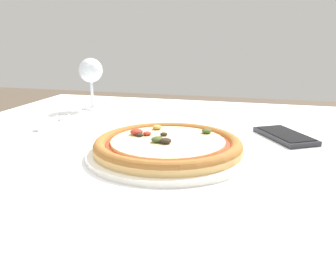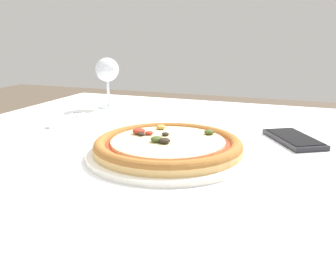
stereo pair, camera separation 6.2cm
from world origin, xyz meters
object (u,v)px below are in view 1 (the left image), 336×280
object	(u,v)px
fork	(52,122)
cell_phone	(285,136)
wine_glass_far_left	(91,72)
dining_table	(219,187)
pizza_plate	(168,147)

from	to	relation	value
fork	cell_phone	distance (m)	0.55
cell_phone	wine_glass_far_left	bearing A→B (deg)	160.68
dining_table	fork	distance (m)	0.44
wine_glass_far_left	dining_table	bearing A→B (deg)	-33.46
dining_table	fork	xyz separation A→B (m)	(-0.42, 0.08, 0.09)
dining_table	pizza_plate	distance (m)	0.16
pizza_plate	wine_glass_far_left	bearing A→B (deg)	131.80
pizza_plate	cell_phone	bearing A→B (deg)	40.49
wine_glass_far_left	pizza_plate	bearing A→B (deg)	-48.20
dining_table	pizza_plate	world-z (taller)	pizza_plate
pizza_plate	fork	xyz separation A→B (m)	(-0.34, 0.17, -0.01)
fork	cell_phone	bearing A→B (deg)	0.22
fork	pizza_plate	bearing A→B (deg)	-27.05
pizza_plate	cell_phone	distance (m)	0.27
pizza_plate	wine_glass_far_left	world-z (taller)	wine_glass_far_left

